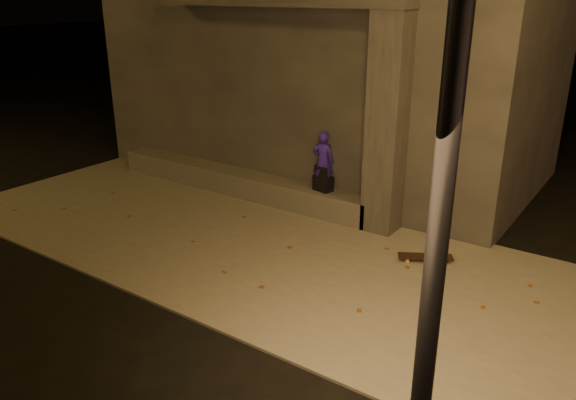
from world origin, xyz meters
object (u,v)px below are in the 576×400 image
Objects in this scene: backpack at (323,182)px; skateboard at (425,257)px; skateboarder at (323,161)px; column at (387,126)px.

backpack is 2.48m from skateboard.
column is at bearing 169.77° from skateboarder.
backpack is at bearing 169.77° from skateboarder.
column is at bearing 12.80° from backpack.
backpack reaches higher than skateboard.
column reaches higher than backpack.
skateboard is at bearing -5.59° from backpack.
skateboarder is at bearing 131.78° from skateboard.
skateboarder is at bearing 180.00° from column.
skateboard is (2.30, -0.76, -0.54)m from backpack.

